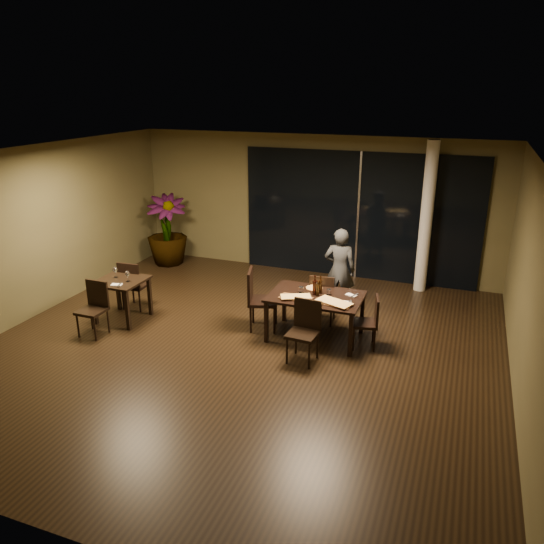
{
  "coord_description": "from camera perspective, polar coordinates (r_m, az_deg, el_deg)",
  "views": [
    {
      "loc": [
        3.13,
        -6.89,
        3.97
      ],
      "look_at": [
        0.24,
        0.82,
        1.05
      ],
      "focal_mm": 35.0,
      "sensor_mm": 36.0,
      "label": 1
    }
  ],
  "objects": [
    {
      "name": "bottle_b",
      "position": [
        8.54,
        4.94,
        -1.77
      ],
      "size": [
        0.06,
        0.06,
        0.25
      ],
      "primitive_type": null,
      "color": "black",
      "rests_on": "main_table"
    },
    {
      "name": "tumbler_left",
      "position": [
        8.69,
        3.14,
        -1.91
      ],
      "size": [
        0.08,
        0.08,
        0.1
      ],
      "primitive_type": "cylinder",
      "color": "white",
      "rests_on": "main_table"
    },
    {
      "name": "ground",
      "position": [
        8.54,
        -3.45,
        -8.19
      ],
      "size": [
        8.0,
        8.0,
        0.0
      ],
      "primitive_type": "plane",
      "color": "black",
      "rests_on": "ground"
    },
    {
      "name": "chair_main_left",
      "position": [
        8.97,
        -1.53,
        -2.62
      ],
      "size": [
        0.61,
        0.61,
        1.05
      ],
      "rotation": [
        0.0,
        0.0,
        1.86
      ],
      "color": "black",
      "rests_on": "ground"
    },
    {
      "name": "napkin_far",
      "position": [
        8.66,
        8.5,
        -2.48
      ],
      "size": [
        0.2,
        0.16,
        0.01
      ],
      "primitive_type": "cube",
      "rotation": [
        0.0,
        0.0,
        -0.41
      ],
      "color": "white",
      "rests_on": "main_table"
    },
    {
      "name": "window_panel",
      "position": [
        11.36,
        9.28,
        5.94
      ],
      "size": [
        5.0,
        0.06,
        2.7
      ],
      "primitive_type": "cube",
      "color": "black",
      "rests_on": "ground"
    },
    {
      "name": "chair_main_far",
      "position": [
        9.19,
        5.45,
        -2.65
      ],
      "size": [
        0.46,
        0.46,
        0.92
      ],
      "rotation": [
        0.0,
        0.0,
        3.23
      ],
      "color": "black",
      "rests_on": "ground"
    },
    {
      "name": "wine_glass_a",
      "position": [
        9.74,
        -16.5,
        -0.05
      ],
      "size": [
        0.08,
        0.08,
        0.18
      ],
      "primitive_type": null,
      "color": "white",
      "rests_on": "side_table"
    },
    {
      "name": "oblong_pizza_left",
      "position": [
        8.46,
        2.57,
        -2.69
      ],
      "size": [
        0.5,
        0.38,
        0.02
      ],
      "primitive_type": null,
      "rotation": [
        0.0,
        0.0,
        0.43
      ],
      "color": "maroon",
      "rests_on": "pizza_board_left"
    },
    {
      "name": "main_table",
      "position": [
        8.63,
        4.72,
        -2.98
      ],
      "size": [
        1.5,
        1.0,
        0.75
      ],
      "color": "black",
      "rests_on": "ground"
    },
    {
      "name": "ceiling",
      "position": [
        7.63,
        -3.91,
        12.33
      ],
      "size": [
        8.0,
        8.0,
        0.04
      ],
      "primitive_type": "cube",
      "color": "silver",
      "rests_on": "wall_back"
    },
    {
      "name": "side_napkin",
      "position": [
        9.38,
        -16.38,
        -1.32
      ],
      "size": [
        0.2,
        0.16,
        0.01
      ],
      "primitive_type": "cube",
      "rotation": [
        0.0,
        0.0,
        0.28
      ],
      "color": "silver",
      "rests_on": "side_table"
    },
    {
      "name": "wall_left",
      "position": [
        10.25,
        -24.85,
        3.76
      ],
      "size": [
        0.1,
        8.0,
        3.0
      ],
      "primitive_type": "cube",
      "color": "#4E482A",
      "rests_on": "ground"
    },
    {
      "name": "potted_plant",
      "position": [
        12.46,
        -11.24,
        4.44
      ],
      "size": [
        1.22,
        1.22,
        1.61
      ],
      "primitive_type": "imported",
      "rotation": [
        0.0,
        0.0,
        0.6
      ],
      "color": "#21521B",
      "rests_on": "ground"
    },
    {
      "name": "napkin_near",
      "position": [
        8.37,
        7.92,
        -3.24
      ],
      "size": [
        0.19,
        0.11,
        0.01
      ],
      "primitive_type": "cube",
      "rotation": [
        0.0,
        0.0,
        -0.07
      ],
      "color": "white",
      "rests_on": "main_table"
    },
    {
      "name": "wine_glass_b",
      "position": [
        9.48,
        -15.28,
        -0.46
      ],
      "size": [
        0.08,
        0.08,
        0.18
      ],
      "primitive_type": null,
      "color": "white",
      "rests_on": "side_table"
    },
    {
      "name": "pizza_board_right",
      "position": [
        8.3,
        6.7,
        -3.37
      ],
      "size": [
        0.6,
        0.36,
        0.01
      ],
      "primitive_type": "cube",
      "rotation": [
        0.0,
        0.0,
        -0.16
      ],
      "color": "#462A16",
      "rests_on": "main_table"
    },
    {
      "name": "tumbler_right",
      "position": [
        8.64,
        6.13,
        -2.14
      ],
      "size": [
        0.08,
        0.08,
        0.09
      ],
      "primitive_type": "cylinder",
      "color": "white",
      "rests_on": "main_table"
    },
    {
      "name": "oblong_pizza_right",
      "position": [
        8.3,
        6.7,
        -3.26
      ],
      "size": [
        0.59,
        0.43,
        0.02
      ],
      "primitive_type": null,
      "rotation": [
        0.0,
        0.0,
        -0.37
      ],
      "color": "maroon",
      "rests_on": "pizza_board_right"
    },
    {
      "name": "wall_front",
      "position": [
        4.89,
        -23.88,
        -12.63
      ],
      "size": [
        8.0,
        0.1,
        3.0
      ],
      "primitive_type": "cube",
      "color": "#4E482A",
      "rests_on": "ground"
    },
    {
      "name": "column",
      "position": [
        10.85,
        16.26,
        5.58
      ],
      "size": [
        0.24,
        0.24,
        3.0
      ],
      "primitive_type": "cylinder",
      "color": "silver",
      "rests_on": "ground"
    },
    {
      "name": "chair_main_right",
      "position": [
        8.51,
        10.43,
        -5.03
      ],
      "size": [
        0.48,
        0.48,
        0.86
      ],
      "rotation": [
        0.0,
        0.0,
        -1.33
      ],
      "color": "black",
      "rests_on": "ground"
    },
    {
      "name": "wall_right",
      "position": [
        7.37,
        26.46,
        -2.18
      ],
      "size": [
        0.1,
        8.0,
        3.0
      ],
      "primitive_type": "cube",
      "color": "#4E482A",
      "rests_on": "ground"
    },
    {
      "name": "chair_side_far",
      "position": [
        10.09,
        -14.77,
        -1.13
      ],
      "size": [
        0.45,
        0.45,
        0.93
      ],
      "rotation": [
        0.0,
        0.0,
        3.2
      ],
      "color": "black",
      "rests_on": "ground"
    },
    {
      "name": "bottle_a",
      "position": [
        8.58,
        4.64,
        -1.42
      ],
      "size": [
        0.07,
        0.07,
        0.32
      ],
      "primitive_type": null,
      "color": "black",
      "rests_on": "main_table"
    },
    {
      "name": "chair_main_near",
      "position": [
        8.02,
        3.54,
        -5.96
      ],
      "size": [
        0.47,
        0.47,
        0.94
      ],
      "rotation": [
        0.0,
        0.0,
        -0.07
      ],
      "color": "black",
      "rests_on": "ground"
    },
    {
      "name": "bottle_c",
      "position": [
        8.65,
        5.23,
        -1.36
      ],
      "size": [
        0.07,
        0.07,
        0.3
      ],
      "primitive_type": null,
      "color": "black",
      "rests_on": "main_table"
    },
    {
      "name": "chair_side_near",
      "position": [
        9.31,
        -18.57,
        -3.39
      ],
      "size": [
        0.42,
        0.42,
        0.91
      ],
      "rotation": [
        0.0,
        0.0,
        -0.01
      ],
      "color": "black",
      "rests_on": "ground"
    },
    {
      "name": "diner",
      "position": [
        9.73,
        7.27,
        0.23
      ],
      "size": [
        0.56,
        0.41,
        1.56
      ],
      "primitive_type": "imported",
      "rotation": [
        0.0,
        0.0,
        3.25
      ],
      "color": "#2D2F32",
      "rests_on": "ground"
    },
    {
      "name": "pizza_board_left",
      "position": [
        8.46,
        2.57,
        -2.8
      ],
      "size": [
        0.54,
        0.31,
        0.01
      ],
      "primitive_type": "cube",
      "rotation": [
        0.0,
        0.0,
        -0.1
      ],
      "color": "#4F3019",
      "rests_on": "main_table"
    },
    {
      "name": "round_pizza",
      "position": [
        8.88,
        4.56,
        -1.76
      ],
      "size": [
        0.27,
        0.27,
        0.01
      ],
      "primitive_type": "cylinder",
      "color": "#B01F13",
      "rests_on": "main_table"
    },
    {
      "name": "wall_back",
      "position": [
        11.64,
        4.56,
        7.22
      ],
      "size": [
        8.0,
        0.1,
        3.0
      ],
      "primitive_type": "cube",
      "color": "#4E482A",
      "rests_on": "ground"
    },
    {
      "name": "side_table",
      "position": [
        9.67,
        -15.91,
        -1.51
      ],
      "size": [
        0.8,
        0.8,
        0.75
      ],
      "color": "black",
      "rests_on": "ground"
    }
  ]
}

